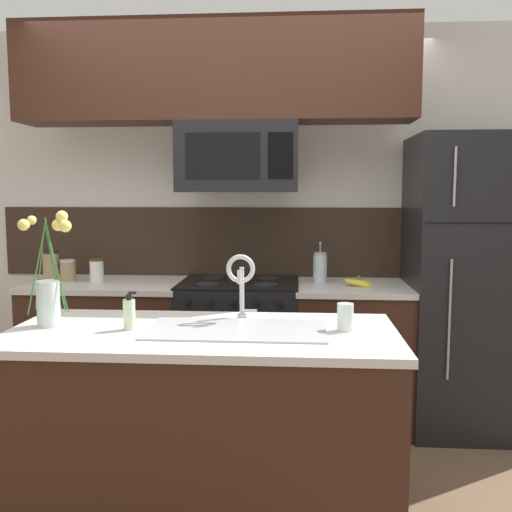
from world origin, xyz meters
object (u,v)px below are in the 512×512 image
object	(u,v)px
stove_range	(240,351)
sink_faucet	(241,278)
storage_jar_tall	(51,265)
dish_soap_bottle	(129,314)
refrigerator	(475,284)
storage_jar_short	(97,270)
drinking_glass	(345,317)
microwave	(239,158)
storage_jar_medium	(68,270)
flower_vase	(49,290)
french_press	(320,268)
banana_bunch	(359,283)

from	to	relation	value
stove_range	sink_faucet	xyz separation A→B (m)	(0.12, -1.05, 0.65)
storage_jar_tall	dish_soap_bottle	distance (m)	1.60
refrigerator	dish_soap_bottle	distance (m)	2.24
stove_range	storage_jar_short	distance (m)	1.07
storage_jar_tall	drinking_glass	distance (m)	2.23
stove_range	drinking_glass	distance (m)	1.44
microwave	sink_faucet	bearing A→B (deg)	-83.56
storage_jar_tall	storage_jar_medium	world-z (taller)	storage_jar_tall
flower_vase	french_press	bearing A→B (deg)	46.31
storage_jar_short	drinking_glass	world-z (taller)	storage_jar_short
refrigerator	french_press	world-z (taller)	refrigerator
microwave	drinking_glass	world-z (taller)	microwave
microwave	dish_soap_bottle	world-z (taller)	microwave
storage_jar_medium	drinking_glass	xyz separation A→B (m)	(1.72, -1.24, -0.01)
dish_soap_bottle	storage_jar_short	bearing A→B (deg)	115.30
microwave	dish_soap_bottle	size ratio (longest dim) A/B	4.51
stove_range	sink_faucet	bearing A→B (deg)	-83.68
microwave	banana_bunch	distance (m)	1.08
stove_range	french_press	size ratio (longest dim) A/B	3.48
banana_bunch	dish_soap_bottle	size ratio (longest dim) A/B	1.16
french_press	flower_vase	xyz separation A→B (m)	(-1.23, -1.29, 0.06)
banana_bunch	dish_soap_bottle	bearing A→B (deg)	-132.31
refrigerator	storage_jar_medium	size ratio (longest dim) A/B	12.95
drinking_glass	storage_jar_medium	bearing A→B (deg)	144.13
banana_bunch	microwave	bearing A→B (deg)	177.05
microwave	sink_faucet	world-z (taller)	microwave
refrigerator	sink_faucet	xyz separation A→B (m)	(-1.37, -1.07, 0.19)
banana_bunch	sink_faucet	xyz separation A→B (m)	(-0.64, -0.99, 0.18)
storage_jar_medium	dish_soap_bottle	xyz separation A→B (m)	(0.80, -1.29, -0.00)
refrigerator	flower_vase	bearing A→B (deg)	-150.44
storage_jar_short	storage_jar_medium	bearing A→B (deg)	168.74
drinking_glass	storage_jar_tall	bearing A→B (deg)	145.63
storage_jar_short	banana_bunch	distance (m)	1.69
refrigerator	flower_vase	size ratio (longest dim) A/B	3.63
refrigerator	drinking_glass	bearing A→B (deg)	-126.32
microwave	dish_soap_bottle	distance (m)	1.48
dish_soap_bottle	banana_bunch	bearing A→B (deg)	47.69
refrigerator	sink_faucet	size ratio (longest dim) A/B	6.01
microwave	storage_jar_tall	bearing A→B (deg)	177.28
banana_bunch	flower_vase	size ratio (longest dim) A/B	0.38
refrigerator	stove_range	bearing A→B (deg)	-179.23
microwave	dish_soap_bottle	xyz separation A→B (m)	(-0.34, -1.25, -0.73)
storage_jar_short	sink_faucet	xyz separation A→B (m)	(1.05, -1.03, 0.12)
storage_jar_short	french_press	xyz separation A→B (m)	(1.45, 0.08, 0.02)
storage_jar_tall	drinking_glass	bearing A→B (deg)	-34.37
sink_faucet	flower_vase	world-z (taller)	flower_vase
french_press	dish_soap_bottle	size ratio (longest dim) A/B	1.62
storage_jar_medium	banana_bunch	xyz separation A→B (m)	(1.90, -0.08, -0.05)
refrigerator	banana_bunch	size ratio (longest dim) A/B	9.64
storage_jar_tall	banana_bunch	distance (m)	2.02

